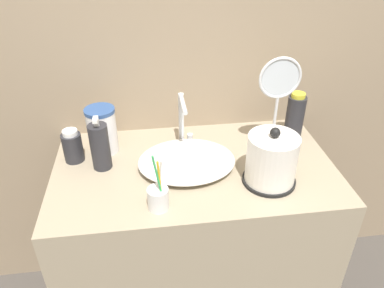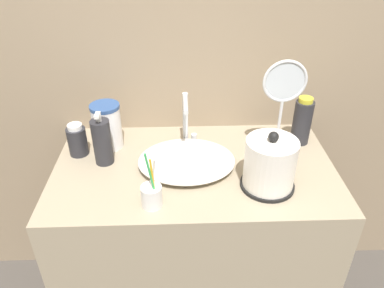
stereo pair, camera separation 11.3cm
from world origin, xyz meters
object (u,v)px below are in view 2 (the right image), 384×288
at_px(lotion_bottle, 102,142).
at_px(vanity_mirror, 282,102).
at_px(electric_kettle, 270,166).
at_px(shampoo_bottle, 77,140).
at_px(mouthwash_bottle, 302,121).
at_px(toothbrush_cup, 152,195).
at_px(water_pitcher, 107,126).
at_px(faucet, 187,118).

height_order(lotion_bottle, vanity_mirror, vanity_mirror).
xyz_separation_m(electric_kettle, shampoo_bottle, (-0.71, 0.23, -0.02)).
bearing_deg(lotion_bottle, shampoo_bottle, 150.94).
xyz_separation_m(lotion_bottle, mouthwash_bottle, (0.79, 0.12, 0.01)).
relative_size(toothbrush_cup, mouthwash_bottle, 1.07).
bearing_deg(shampoo_bottle, water_pitcher, 26.19).
bearing_deg(water_pitcher, toothbrush_cup, -62.35).
bearing_deg(shampoo_bottle, lotion_bottle, -29.06).
bearing_deg(shampoo_bottle, vanity_mirror, -1.51).
height_order(shampoo_bottle, water_pitcher, water_pitcher).
distance_m(toothbrush_cup, vanity_mirror, 0.59).
distance_m(faucet, lotion_bottle, 0.34).
relative_size(electric_kettle, lotion_bottle, 1.02).
bearing_deg(electric_kettle, toothbrush_cup, -167.79).
bearing_deg(vanity_mirror, mouthwash_bottle, 33.53).
bearing_deg(mouthwash_bottle, faucet, -178.83).
height_order(toothbrush_cup, vanity_mirror, vanity_mirror).
bearing_deg(electric_kettle, water_pitcher, 154.26).
xyz_separation_m(shampoo_bottle, vanity_mirror, (0.78, -0.02, 0.16)).
bearing_deg(water_pitcher, faucet, -1.30).
relative_size(shampoo_bottle, mouthwash_bottle, 0.65).
xyz_separation_m(electric_kettle, toothbrush_cup, (-0.40, -0.09, -0.04)).
bearing_deg(electric_kettle, faucet, 134.67).
height_order(lotion_bottle, water_pitcher, lotion_bottle).
relative_size(mouthwash_bottle, vanity_mirror, 0.52).
distance_m(shampoo_bottle, water_pitcher, 0.13).
xyz_separation_m(faucet, water_pitcher, (-0.32, 0.01, -0.03)).
distance_m(toothbrush_cup, water_pitcher, 0.42).
distance_m(electric_kettle, water_pitcher, 0.66).
height_order(toothbrush_cup, mouthwash_bottle, toothbrush_cup).
distance_m(faucet, toothbrush_cup, 0.40).
xyz_separation_m(electric_kettle, lotion_bottle, (-0.60, 0.17, 0.00)).
xyz_separation_m(shampoo_bottle, mouthwash_bottle, (0.90, 0.06, 0.03)).
xyz_separation_m(lotion_bottle, shampoo_bottle, (-0.11, 0.06, -0.03)).
relative_size(mouthwash_bottle, water_pitcher, 1.08).
relative_size(toothbrush_cup, vanity_mirror, 0.56).
xyz_separation_m(electric_kettle, water_pitcher, (-0.60, 0.29, 0.01)).
height_order(electric_kettle, water_pitcher, electric_kettle).
bearing_deg(shampoo_bottle, electric_kettle, -18.19).
xyz_separation_m(faucet, mouthwash_bottle, (0.47, 0.01, -0.03)).
bearing_deg(vanity_mirror, electric_kettle, -109.95).
bearing_deg(mouthwash_bottle, toothbrush_cup, -147.67).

